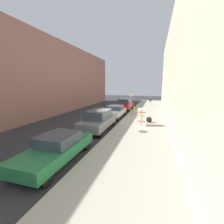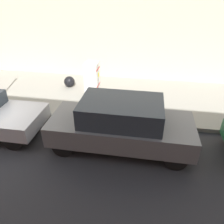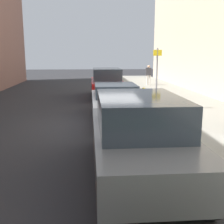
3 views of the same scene
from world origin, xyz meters
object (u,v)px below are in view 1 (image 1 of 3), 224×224
at_px(parked_sedan_silver, 115,111).
at_px(street_sign_post, 131,104).
at_px(parked_sedan_green, 57,148).
at_px(pedestrian_walking_far, 150,100).
at_px(parked_suv_red, 125,104).
at_px(parked_suv_gray, 98,120).
at_px(discarded_refrigerator, 142,117).
at_px(trash_bag, 149,120).
at_px(fire_hydrant, 134,109).

bearing_deg(parked_sedan_silver, street_sign_post, -161.42).
bearing_deg(street_sign_post, parked_sedan_green, 81.23).
bearing_deg(pedestrian_walking_far, parked_suv_red, -145.61).
distance_m(pedestrian_walking_far, parked_suv_gray, 16.93).
distance_m(discarded_refrigerator, parked_suv_gray, 4.00).
relative_size(pedestrian_walking_far, parked_sedan_silver, 0.33).
height_order(trash_bag, pedestrian_walking_far, pedestrian_walking_far).
bearing_deg(parked_sedan_green, parked_sedan_silver, -90.00).
xyz_separation_m(trash_bag, parked_sedan_silver, (4.14, -2.11, 0.29)).
relative_size(street_sign_post, parked_suv_gray, 0.57).
bearing_deg(parked_suv_red, parked_sedan_green, 90.00).
bearing_deg(parked_suv_red, discarded_refrigerator, 110.52).
bearing_deg(fire_hydrant, parked_suv_gray, 78.42).
bearing_deg(discarded_refrigerator, parked_suv_gray, 27.91).
height_order(street_sign_post, parked_sedan_green, street_sign_post).
distance_m(trash_bag, parked_suv_red, 9.05).
relative_size(trash_bag, parked_sedan_silver, 0.12).
xyz_separation_m(street_sign_post, parked_suv_gray, (1.80, 5.99, -0.78)).
relative_size(trash_bag, parked_sedan_green, 0.12).
height_order(discarded_refrigerator, fire_hydrant, discarded_refrigerator).
bearing_deg(fire_hydrant, trash_bag, 112.99).
bearing_deg(parked_sedan_silver, parked_suv_gray, 90.00).
relative_size(parked_suv_red, parked_sedan_green, 1.02).
height_order(discarded_refrigerator, parked_suv_gray, parked_suv_gray).
bearing_deg(parked_suv_red, street_sign_post, 108.73).
relative_size(pedestrian_walking_far, parked_suv_red, 0.33).
bearing_deg(street_sign_post, discarded_refrigerator, 112.78).
height_order(parked_sedan_silver, parked_sedan_green, parked_sedan_silver).
bearing_deg(discarded_refrigerator, street_sign_post, -67.22).
bearing_deg(fire_hydrant, parked_suv_red, -54.60).
height_order(discarded_refrigerator, trash_bag, discarded_refrigerator).
xyz_separation_m(pedestrian_walking_far, parked_sedan_silver, (3.68, 11.14, -0.33)).
distance_m(fire_hydrant, parked_suv_gray, 8.97).
distance_m(pedestrian_walking_far, parked_suv_red, 6.38).
xyz_separation_m(fire_hydrant, trash_bag, (-2.34, 5.51, -0.09)).
height_order(pedestrian_walking_far, parked_suv_gray, pedestrian_walking_far).
height_order(street_sign_post, parked_suv_gray, street_sign_post).
xyz_separation_m(discarded_refrigerator, fire_hydrant, (1.73, -6.91, -0.41)).
xyz_separation_m(fire_hydrant, parked_sedan_green, (1.80, 14.49, 0.17)).
relative_size(discarded_refrigerator, street_sign_post, 0.58).
relative_size(street_sign_post, parked_sedan_green, 0.58).
relative_size(parked_sedan_silver, parked_suv_gray, 1.01).
distance_m(fire_hydrant, trash_bag, 5.98).
height_order(street_sign_post, trash_bag, street_sign_post).
xyz_separation_m(trash_bag, parked_sedan_green, (4.14, 8.98, 0.26)).
relative_size(trash_bag, pedestrian_walking_far, 0.35).
bearing_deg(fire_hydrant, parked_sedan_silver, 62.09).
bearing_deg(parked_sedan_green, discarded_refrigerator, -115.00).
bearing_deg(pedestrian_walking_far, parked_sedan_silver, -128.67).
height_order(trash_bag, parked_suv_red, parked_suv_red).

